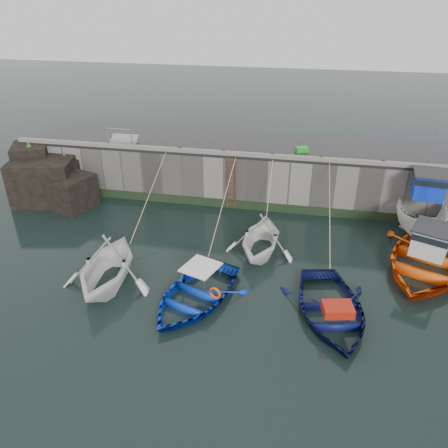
% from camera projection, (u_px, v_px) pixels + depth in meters
% --- Properties ---
extents(ground, '(120.00, 120.00, 0.00)m').
position_uv_depth(ground, '(236.00, 328.00, 16.53)').
color(ground, black).
rests_on(ground, ground).
extents(quay_back, '(30.00, 5.00, 3.00)m').
position_uv_depth(quay_back, '(271.00, 170.00, 26.58)').
color(quay_back, slate).
rests_on(quay_back, ground).
extents(road_back, '(30.00, 5.00, 0.16)m').
position_uv_depth(road_back, '(272.00, 145.00, 25.82)').
color(road_back, black).
rests_on(road_back, quay_back).
extents(kerb_back, '(30.00, 0.30, 0.20)m').
position_uv_depth(kerb_back, '(268.00, 156.00, 23.71)').
color(kerb_back, slate).
rests_on(kerb_back, road_back).
extents(algae_back, '(30.00, 0.08, 0.50)m').
position_uv_depth(algae_back, '(265.00, 207.00, 24.99)').
color(algae_back, black).
rests_on(algae_back, ground).
extents(rock_outcrop, '(5.85, 4.24, 3.41)m').
position_uv_depth(rock_outcrop, '(48.00, 179.00, 25.94)').
color(rock_outcrop, black).
rests_on(rock_outcrop, ground).
extents(ladder, '(0.51, 0.08, 3.20)m').
position_uv_depth(ladder, '(231.00, 183.00, 24.64)').
color(ladder, '#3F1E0F').
rests_on(ladder, ground).
extents(boat_near_white, '(4.46, 5.06, 2.51)m').
position_uv_depth(boat_near_white, '(109.00, 283.00, 18.99)').
color(boat_near_white, white).
rests_on(boat_near_white, ground).
extents(boat_near_white_rope, '(0.04, 6.35, 3.10)m').
position_uv_depth(boat_near_white_rope, '(151.00, 225.00, 23.64)').
color(boat_near_white_rope, tan).
rests_on(boat_near_white_rope, ground).
extents(boat_near_blue, '(5.12, 6.00, 1.05)m').
position_uv_depth(boat_near_blue, '(195.00, 300.00, 17.99)').
color(boat_near_blue, '#0B31B2').
rests_on(boat_near_blue, ground).
extents(boat_near_blue_rope, '(0.04, 6.71, 3.10)m').
position_uv_depth(boat_near_blue_rope, '(221.00, 233.00, 22.81)').
color(boat_near_blue_rope, tan).
rests_on(boat_near_blue_rope, ground).
extents(boat_near_blacktrim, '(3.90, 4.43, 2.20)m').
position_uv_depth(boat_near_blacktrim, '(260.00, 252.00, 21.24)').
color(boat_near_blacktrim, white).
rests_on(boat_near_blacktrim, ground).
extents(boat_near_blacktrim_rope, '(0.04, 3.27, 3.10)m').
position_uv_depth(boat_near_blacktrim_rope, '(268.00, 219.00, 24.25)').
color(boat_near_blacktrim_rope, tan).
rests_on(boat_near_blacktrim_rope, ground).
extents(boat_near_navy, '(4.70, 5.86, 1.08)m').
position_uv_depth(boat_near_navy, '(330.00, 315.00, 17.17)').
color(boat_near_navy, '#0A0F40').
rests_on(boat_near_navy, ground).
extents(boat_near_navy_rope, '(0.04, 6.62, 3.10)m').
position_uv_depth(boat_near_navy_rope, '(328.00, 243.00, 21.94)').
color(boat_near_navy_rope, tan).
rests_on(boat_near_navy_rope, ground).
extents(boat_far_white, '(3.22, 6.71, 5.49)m').
position_uv_depth(boat_far_white, '(421.00, 211.00, 22.77)').
color(boat_far_white, white).
rests_on(boat_far_white, ground).
extents(boat_far_orange, '(7.27, 8.33, 4.44)m').
position_uv_depth(boat_far_orange, '(427.00, 259.00, 19.86)').
color(boat_far_orange, '#F5540C').
rests_on(boat_far_orange, ground).
extents(fish_crate, '(0.76, 0.63, 0.28)m').
position_uv_depth(fish_crate, '(302.00, 149.00, 24.51)').
color(fish_crate, green).
rests_on(fish_crate, road_back).
extents(railing, '(1.60, 1.05, 1.00)m').
position_uv_depth(railing, '(124.00, 138.00, 26.07)').
color(railing, '#A5A8AD').
rests_on(railing, road_back).
extents(bollard_a, '(0.18, 0.18, 0.28)m').
position_uv_depth(bollard_a, '(180.00, 149.00, 24.61)').
color(bollard_a, '#3F1E0F').
rests_on(bollard_a, road_back).
extents(bollard_b, '(0.18, 0.18, 0.28)m').
position_uv_depth(bollard_b, '(224.00, 152.00, 24.19)').
color(bollard_b, '#3F1E0F').
rests_on(bollard_b, road_back).
extents(bollard_c, '(0.18, 0.18, 0.28)m').
position_uv_depth(bollard_c, '(272.00, 155.00, 23.74)').
color(bollard_c, '#3F1E0F').
rests_on(bollard_c, road_back).
extents(bollard_d, '(0.18, 0.18, 0.28)m').
position_uv_depth(bollard_d, '(321.00, 158.00, 23.30)').
color(bollard_d, '#3F1E0F').
rests_on(bollard_d, road_back).
extents(bollard_e, '(0.18, 0.18, 0.28)m').
position_uv_depth(bollard_e, '(383.00, 162.00, 22.77)').
color(bollard_e, '#3F1E0F').
rests_on(bollard_e, road_back).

